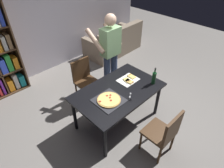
% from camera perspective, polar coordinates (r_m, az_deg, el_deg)
% --- Properties ---
extents(ground_plane, '(12.00, 12.00, 0.00)m').
position_cam_1_polar(ground_plane, '(3.70, 1.65, -10.87)').
color(ground_plane, gray).
extents(back_wall, '(6.40, 0.10, 2.80)m').
position_cam_1_polar(back_wall, '(4.83, -21.97, 18.68)').
color(back_wall, '#BCB7C6').
rests_on(back_wall, ground_plane).
extents(dining_table, '(1.51, 0.94, 0.75)m').
position_cam_1_polar(dining_table, '(3.23, 1.86, -2.95)').
color(dining_table, black).
rests_on(dining_table, ground_plane).
extents(chair_near_camera, '(0.42, 0.42, 0.90)m').
position_cam_1_polar(chair_near_camera, '(2.97, 15.55, -13.87)').
color(chair_near_camera, '#472D19').
rests_on(chair_near_camera, ground_plane).
extents(chair_far_side, '(0.42, 0.42, 0.90)m').
position_cam_1_polar(chair_far_side, '(3.90, -8.31, 1.85)').
color(chair_far_side, '#472D19').
rests_on(chair_far_side, ground_plane).
extents(couch, '(1.73, 0.92, 0.85)m').
position_cam_1_polar(couch, '(5.75, 0.78, 12.31)').
color(couch, gray).
rests_on(couch, ground_plane).
extents(person_serving_pizza, '(0.55, 0.54, 1.75)m').
position_cam_1_polar(person_serving_pizza, '(3.78, -0.61, 9.69)').
color(person_serving_pizza, '#38476B').
rests_on(person_serving_pizza, ground_plane).
extents(pepperoni_pizza_on_tray, '(0.43, 0.43, 0.04)m').
position_cam_1_polar(pepperoni_pizza_on_tray, '(2.97, -0.94, -4.85)').
color(pepperoni_pizza_on_tray, '#2D2D33').
rests_on(pepperoni_pizza_on_tray, dining_table).
extents(pizza_slices_on_towel, '(0.36, 0.28, 0.03)m').
position_cam_1_polar(pizza_slices_on_towel, '(3.41, 5.08, 1.31)').
color(pizza_slices_on_towel, white).
rests_on(pizza_slices_on_towel, dining_table).
extents(wine_bottle, '(0.07, 0.07, 0.32)m').
position_cam_1_polar(wine_bottle, '(3.34, 12.59, 1.87)').
color(wine_bottle, '#194723').
rests_on(wine_bottle, dining_table).
extents(kitchen_scissors, '(0.19, 0.15, 0.01)m').
position_cam_1_polar(kitchen_scissors, '(3.03, 5.36, -4.26)').
color(kitchen_scissors, silver).
rests_on(kitchen_scissors, dining_table).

